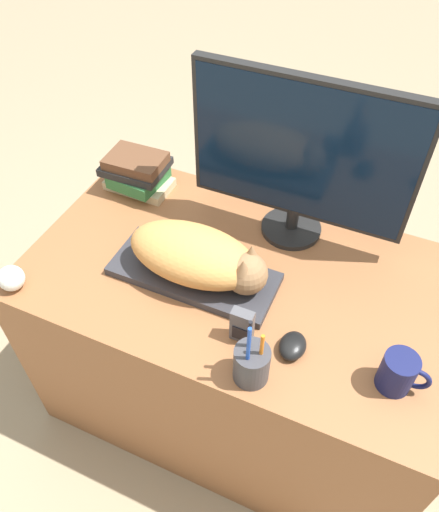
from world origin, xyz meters
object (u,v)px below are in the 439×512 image
book_stack (137,172)px  coffee_mug (399,373)px  keyboard (194,274)px  pen_cup (252,363)px  phone (242,326)px  cat (200,257)px  monitor (301,156)px  computer_mouse (293,346)px  baseball (11,278)px

book_stack → coffee_mug: bearing=-23.2°
keyboard → book_stack: book_stack is taller
pen_cup → phone: pen_cup is taller
cat → coffee_mug: bearing=-11.2°
keyboard → cat: size_ratio=1.18×
cat → phone: cat is taller
monitor → phone: monitor is taller
computer_mouse → book_stack: bearing=149.2°
cat → pen_cup: (0.23, -0.22, -0.04)m
computer_mouse → coffee_mug: 0.25m
phone → monitor: bearing=91.4°
monitor → phone: (0.01, -0.42, -0.22)m
monitor → baseball: size_ratio=8.67×
monitor → computer_mouse: (0.14, -0.40, -0.25)m
baseball → book_stack: 0.52m
coffee_mug → computer_mouse: bearing=-178.3°
cat → baseball: 0.51m
baseball → cat: bearing=27.0°
cat → book_stack: 0.45m
keyboard → coffee_mug: 0.58m
computer_mouse → phone: phone is taller
pen_cup → book_stack: size_ratio=1.00×
keyboard → pen_cup: (0.26, -0.22, 0.04)m
phone → keyboard: bearing=146.1°
monitor → coffee_mug: size_ratio=5.35×
baseball → monitor: bearing=40.0°
coffee_mug → book_stack: bearing=156.8°
pen_cup → phone: bearing=123.8°
keyboard → coffee_mug: bearing=-10.8°
computer_mouse → pen_cup: (-0.07, -0.11, 0.03)m
book_stack → keyboard: bearing=-39.6°
monitor → computer_mouse: bearing=-71.1°
computer_mouse → keyboard: bearing=160.3°
computer_mouse → baseball: 0.76m
cat → book_stack: size_ratio=1.85×
computer_mouse → book_stack: 0.77m
keyboard → pen_cup: pen_cup is taller
computer_mouse → baseball: baseball is taller
computer_mouse → book_stack: book_stack is taller
pen_cup → baseball: pen_cup is taller
cat → phone: (0.17, -0.13, -0.04)m
book_stack → computer_mouse: bearing=-30.8°
keyboard → book_stack: size_ratio=2.18×
keyboard → pen_cup: 0.34m
phone → book_stack: book_stack is taller
cat → coffee_mug: cat is taller
keyboard → computer_mouse: bearing=-19.7°
coffee_mug → baseball: coffee_mug is taller
computer_mouse → baseball: size_ratio=1.20×
cat → coffee_mug: (0.55, -0.11, -0.04)m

